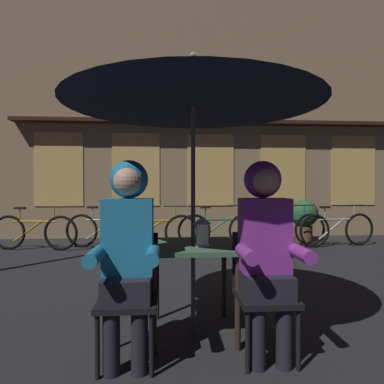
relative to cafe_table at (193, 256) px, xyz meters
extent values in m
plane|color=#232326|center=(0.00, 0.00, -0.64)|extent=(60.00, 60.00, 0.00)
cube|color=#42664C|center=(0.00, 0.00, 0.08)|extent=(0.72, 0.72, 0.04)
cylinder|color=#2D2319|center=(-0.31, -0.31, -0.29)|extent=(0.04, 0.04, 0.70)
cylinder|color=#2D2319|center=(0.31, -0.31, -0.29)|extent=(0.04, 0.04, 0.70)
cylinder|color=#2D2319|center=(-0.31, 0.31, -0.29)|extent=(0.04, 0.04, 0.70)
cylinder|color=#2D2319|center=(0.31, 0.31, -0.29)|extent=(0.04, 0.04, 0.70)
cylinder|color=#4C4C51|center=(0.00, 0.00, 0.49)|extent=(0.04, 0.04, 2.25)
cone|color=black|center=(0.00, 0.00, 1.42)|extent=(2.10, 2.10, 0.38)
sphere|color=#4C4C51|center=(0.00, 0.00, 1.64)|extent=(0.06, 0.06, 0.06)
cube|color=white|center=(0.06, -0.10, 0.11)|extent=(0.11, 0.11, 0.02)
cube|color=white|center=(0.06, -0.10, 0.20)|extent=(0.09, 0.09, 0.16)
pyramid|color=white|center=(0.06, -0.10, 0.31)|extent=(0.11, 0.11, 0.06)
cube|color=black|center=(-0.48, -0.44, -0.21)|extent=(0.40, 0.40, 0.04)
cylinder|color=black|center=(-0.31, -0.61, -0.43)|extent=(0.03, 0.03, 0.41)
cylinder|color=black|center=(-0.65, -0.61, -0.43)|extent=(0.03, 0.03, 0.41)
cylinder|color=black|center=(-0.31, -0.27, -0.43)|extent=(0.03, 0.03, 0.41)
cylinder|color=black|center=(-0.65, -0.27, -0.43)|extent=(0.03, 0.03, 0.41)
cube|color=black|center=(-0.48, -0.26, 0.02)|extent=(0.40, 0.03, 0.42)
cube|color=black|center=(0.48, -0.44, -0.21)|extent=(0.40, 0.40, 0.04)
cylinder|color=black|center=(0.65, -0.61, -0.43)|extent=(0.03, 0.03, 0.41)
cylinder|color=black|center=(0.31, -0.61, -0.43)|extent=(0.03, 0.03, 0.41)
cylinder|color=black|center=(0.65, -0.27, -0.43)|extent=(0.03, 0.03, 0.41)
cylinder|color=black|center=(0.31, -0.27, -0.43)|extent=(0.03, 0.03, 0.41)
cube|color=black|center=(0.48, -0.26, 0.02)|extent=(0.40, 0.03, 0.42)
cylinder|color=black|center=(-0.39, -0.57, -0.41)|extent=(0.11, 0.11, 0.45)
cylinder|color=black|center=(-0.57, -0.57, -0.41)|extent=(0.11, 0.11, 0.45)
cube|color=black|center=(-0.48, -0.44, -0.11)|extent=(0.32, 0.36, 0.16)
cube|color=teal|center=(-0.48, -0.40, 0.23)|extent=(0.34, 0.22, 0.52)
cylinder|color=teal|center=(-0.30, -0.62, 0.14)|extent=(0.09, 0.30, 0.09)
cylinder|color=teal|center=(-0.66, -0.62, 0.14)|extent=(0.09, 0.30, 0.09)
sphere|color=tan|center=(-0.48, -0.40, 0.62)|extent=(0.21, 0.21, 0.21)
sphere|color=teal|center=(-0.48, -0.35, 0.63)|extent=(0.27, 0.27, 0.27)
cylinder|color=black|center=(0.57, -0.57, -0.41)|extent=(0.11, 0.11, 0.45)
cylinder|color=black|center=(0.39, -0.57, -0.41)|extent=(0.11, 0.11, 0.45)
cube|color=black|center=(0.48, -0.44, -0.11)|extent=(0.32, 0.36, 0.16)
cube|color=purple|center=(0.48, -0.40, 0.23)|extent=(0.34, 0.22, 0.52)
cylinder|color=purple|center=(0.66, -0.62, 0.14)|extent=(0.09, 0.30, 0.09)
cylinder|color=purple|center=(0.30, -0.62, 0.14)|extent=(0.09, 0.30, 0.09)
sphere|color=tan|center=(0.48, -0.40, 0.62)|extent=(0.21, 0.21, 0.21)
sphere|color=purple|center=(0.48, -0.35, 0.63)|extent=(0.27, 0.27, 0.27)
cube|color=#937A56|center=(0.80, 5.40, 2.46)|extent=(10.00, 0.60, 6.20)
cube|color=#E0B260|center=(-2.72, 5.09, 0.96)|extent=(1.10, 0.02, 1.70)
cube|color=#E0B260|center=(-0.96, 5.09, 0.96)|extent=(1.10, 0.02, 1.70)
cube|color=#E0B260|center=(0.80, 5.09, 0.96)|extent=(1.10, 0.02, 1.70)
cube|color=#E0B260|center=(2.56, 5.09, 0.96)|extent=(1.10, 0.02, 1.70)
cube|color=#E0B260|center=(4.32, 5.09, 0.96)|extent=(1.10, 0.02, 1.70)
cube|color=#331914|center=(0.80, 4.95, 2.06)|extent=(9.00, 0.36, 0.08)
torus|color=black|center=(-2.23, 3.65, -0.31)|extent=(0.66, 0.14, 0.66)
torus|color=black|center=(-3.24, 3.79, -0.31)|extent=(0.66, 0.14, 0.66)
cylinder|color=#B78419|center=(-2.73, 3.72, -0.09)|extent=(0.83, 0.15, 0.04)
cylinder|color=#B78419|center=(-2.86, 3.74, -0.28)|extent=(0.60, 0.12, 0.44)
cylinder|color=#B78419|center=(-3.02, 3.76, 0.03)|extent=(0.02, 0.02, 0.24)
cube|color=black|center=(-3.02, 3.76, 0.16)|extent=(0.21, 0.11, 0.04)
cylinder|color=#B78419|center=(-2.35, 3.67, 0.05)|extent=(0.02, 0.02, 0.28)
cylinder|color=black|center=(-2.35, 3.67, 0.19)|extent=(0.44, 0.08, 0.02)
torus|color=black|center=(-0.92, 3.78, -0.31)|extent=(0.66, 0.16, 0.66)
torus|color=black|center=(-1.92, 3.96, -0.31)|extent=(0.66, 0.16, 0.66)
cylinder|color=#ADA89E|center=(-1.42, 3.87, -0.09)|extent=(0.83, 0.18, 0.04)
cylinder|color=#ADA89E|center=(-1.54, 3.89, -0.28)|extent=(0.60, 0.14, 0.44)
cylinder|color=#ADA89E|center=(-1.70, 3.92, 0.03)|extent=(0.02, 0.02, 0.24)
cube|color=black|center=(-1.70, 3.92, 0.16)|extent=(0.21, 0.11, 0.04)
cylinder|color=#ADA89E|center=(-1.04, 3.80, 0.05)|extent=(0.02, 0.02, 0.28)
cylinder|color=black|center=(-1.04, 3.80, 0.19)|extent=(0.44, 0.10, 0.02)
torus|color=black|center=(0.05, 3.66, -0.31)|extent=(0.66, 0.07, 0.66)
torus|color=black|center=(-0.97, 3.69, -0.31)|extent=(0.66, 0.07, 0.66)
cylinder|color=#B78419|center=(-0.46, 3.68, -0.09)|extent=(0.84, 0.06, 0.04)
cylinder|color=#B78419|center=(-0.58, 3.68, -0.28)|extent=(0.61, 0.05, 0.44)
cylinder|color=#B78419|center=(-0.75, 3.68, 0.03)|extent=(0.02, 0.02, 0.24)
cube|color=black|center=(-0.75, 3.68, 0.16)|extent=(0.20, 0.09, 0.04)
cylinder|color=#B78419|center=(-0.07, 3.67, 0.05)|extent=(0.02, 0.02, 0.28)
cylinder|color=black|center=(-0.07, 3.67, 0.19)|extent=(0.44, 0.04, 0.02)
torus|color=black|center=(1.32, 3.81, -0.31)|extent=(0.66, 0.08, 0.66)
torus|color=black|center=(0.30, 3.76, -0.31)|extent=(0.66, 0.08, 0.66)
cylinder|color=#236B3D|center=(0.81, 3.79, -0.09)|extent=(0.84, 0.07, 0.04)
cylinder|color=#236B3D|center=(0.69, 3.78, -0.28)|extent=(0.61, 0.06, 0.44)
cylinder|color=#236B3D|center=(0.53, 3.77, 0.03)|extent=(0.02, 0.02, 0.24)
cube|color=black|center=(0.53, 3.77, 0.16)|extent=(0.20, 0.09, 0.04)
cylinder|color=#236B3D|center=(1.20, 3.80, 0.05)|extent=(0.02, 0.02, 0.28)
cylinder|color=black|center=(1.20, 3.80, 0.19)|extent=(0.44, 0.04, 0.02)
torus|color=black|center=(2.66, 3.79, -0.31)|extent=(0.66, 0.10, 0.66)
torus|color=black|center=(1.64, 3.72, -0.31)|extent=(0.66, 0.10, 0.66)
cylinder|color=#1E4C93|center=(2.15, 3.75, -0.09)|extent=(0.84, 0.10, 0.04)
cylinder|color=#1E4C93|center=(2.03, 3.75, -0.28)|extent=(0.61, 0.08, 0.44)
cylinder|color=#1E4C93|center=(1.87, 3.73, 0.03)|extent=(0.02, 0.02, 0.24)
cube|color=black|center=(1.87, 3.73, 0.16)|extent=(0.21, 0.09, 0.04)
cylinder|color=#1E4C93|center=(2.54, 3.78, 0.05)|extent=(0.02, 0.02, 0.28)
cylinder|color=black|center=(2.54, 3.78, 0.19)|extent=(0.44, 0.06, 0.02)
torus|color=black|center=(3.68, 3.75, -0.31)|extent=(0.66, 0.15, 0.66)
torus|color=black|center=(2.67, 3.60, -0.31)|extent=(0.66, 0.15, 0.66)
cylinder|color=#ADA89E|center=(3.18, 3.68, -0.09)|extent=(0.83, 0.16, 0.04)
cylinder|color=#ADA89E|center=(3.06, 3.66, -0.28)|extent=(0.60, 0.13, 0.44)
cylinder|color=#ADA89E|center=(2.90, 3.63, 0.03)|extent=(0.02, 0.02, 0.24)
cube|color=black|center=(2.90, 3.63, 0.16)|extent=(0.21, 0.11, 0.04)
cylinder|color=#ADA89E|center=(3.56, 3.74, 0.05)|extent=(0.02, 0.02, 0.28)
cylinder|color=black|center=(3.56, 3.74, 0.19)|extent=(0.44, 0.09, 0.02)
cylinder|color=brown|center=(2.75, 4.29, -0.47)|extent=(0.36, 0.36, 0.34)
sphere|color=#285B2D|center=(2.75, 4.29, -0.02)|extent=(0.60, 0.60, 0.60)
camera|label=1|loc=(-0.20, -2.70, 0.58)|focal=30.91mm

